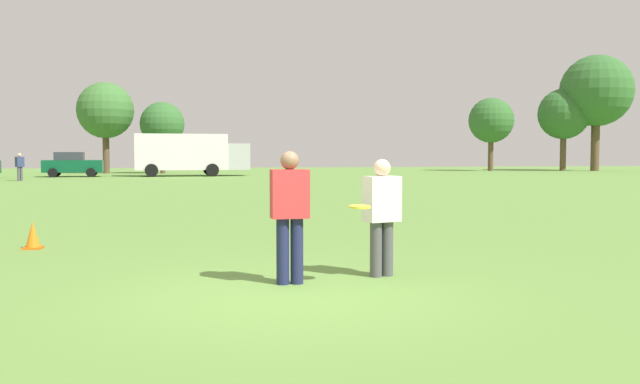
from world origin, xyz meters
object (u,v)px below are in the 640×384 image
(frisbee, at_px, (360,207))
(traffic_cone, at_px, (33,236))
(player_defender, at_px, (382,211))
(player_thrower, at_px, (290,209))
(box_truck, at_px, (190,153))
(bystander_sideline_watcher, at_px, (20,165))
(parked_car_center, at_px, (72,164))

(frisbee, xyz_separation_m, traffic_cone, (-4.77, 4.29, -0.76))
(player_defender, bearing_deg, player_thrower, -167.75)
(player_thrower, xyz_separation_m, traffic_cone, (-3.91, 4.04, -0.72))
(box_truck, height_order, bystander_sideline_watcher, box_truck)
(parked_car_center, distance_m, bystander_sideline_watcher, 7.61)
(player_thrower, bearing_deg, frisbee, -15.94)
(player_defender, relative_size, parked_car_center, 0.37)
(frisbee, distance_m, bystander_sideline_watcher, 38.30)
(traffic_cone, distance_m, parked_car_center, 39.76)
(frisbee, height_order, box_truck, box_truck)
(frisbee, bearing_deg, parked_car_center, 103.11)
(player_defender, height_order, frisbee, player_defender)
(traffic_cone, relative_size, bystander_sideline_watcher, 0.28)
(parked_car_center, height_order, bystander_sideline_watcher, parked_car_center)
(player_defender, relative_size, box_truck, 0.18)
(traffic_cone, xyz_separation_m, box_truck, (3.10, 39.23, 1.52))
(player_thrower, distance_m, bystander_sideline_watcher, 37.80)
(player_thrower, distance_m, player_defender, 1.33)
(parked_car_center, relative_size, box_truck, 0.50)
(box_truck, bearing_deg, parked_car_center, 178.96)
(bystander_sideline_watcher, bearing_deg, box_truck, 34.46)
(player_defender, bearing_deg, frisbee, -130.32)
(player_thrower, relative_size, box_truck, 0.20)
(box_truck, bearing_deg, player_defender, -87.19)
(player_thrower, xyz_separation_m, player_defender, (1.30, 0.28, -0.07))
(traffic_cone, distance_m, bystander_sideline_watcher, 32.88)
(frisbee, relative_size, bystander_sideline_watcher, 0.16)
(player_thrower, bearing_deg, bystander_sideline_watcher, 107.39)
(traffic_cone, xyz_separation_m, parked_car_center, (-5.41, 39.38, 0.69))
(player_thrower, height_order, box_truck, box_truck)
(player_defender, distance_m, box_truck, 43.05)
(player_defender, relative_size, traffic_cone, 3.31)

